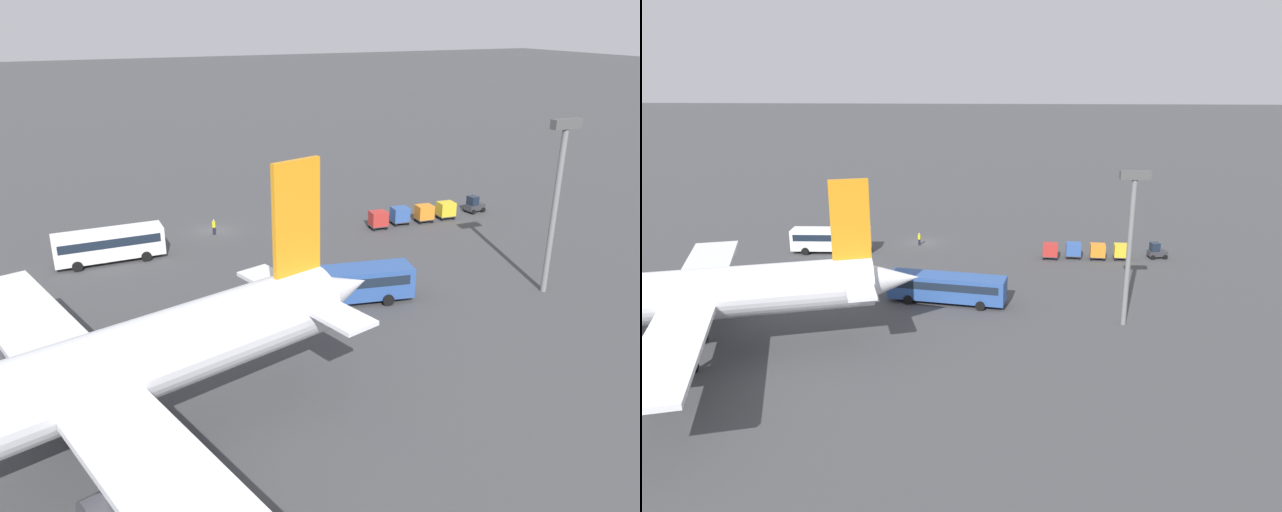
% 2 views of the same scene
% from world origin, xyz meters
% --- Properties ---
extents(ground_plane, '(600.00, 600.00, 0.00)m').
position_xyz_m(ground_plane, '(0.00, 0.00, 0.00)').
color(ground_plane, '#424244').
extents(airplane, '(41.55, 35.80, 15.16)m').
position_xyz_m(airplane, '(17.02, 37.11, 5.70)').
color(airplane, silver).
rests_on(airplane, ground).
extents(shuttle_bus_near, '(10.54, 3.33, 3.22)m').
position_xyz_m(shuttle_bus_near, '(11.84, 5.09, 1.93)').
color(shuttle_bus_near, white).
rests_on(shuttle_bus_near, ground).
extents(shuttle_bus_far, '(12.90, 5.05, 3.05)m').
position_xyz_m(shuttle_bus_far, '(-5.02, 22.85, 1.84)').
color(shuttle_bus_far, '#2D5199').
rests_on(shuttle_bus_far, ground).
extents(baggage_tug, '(2.57, 1.95, 2.10)m').
position_xyz_m(baggage_tug, '(-31.44, 5.90, 0.94)').
color(baggage_tug, '#333338').
rests_on(baggage_tug, ground).
extents(worker_person, '(0.38, 0.38, 1.74)m').
position_xyz_m(worker_person, '(0.34, 1.27, 0.87)').
color(worker_person, '#1E1E2D').
rests_on(worker_person, ground).
extents(cargo_cart_yellow, '(2.12, 1.83, 2.06)m').
position_xyz_m(cargo_cart_yellow, '(-26.71, 6.77, 1.19)').
color(cargo_cart_yellow, '#38383D').
rests_on(cargo_cart_yellow, ground).
extents(cargo_cart_orange, '(2.12, 1.83, 2.06)m').
position_xyz_m(cargo_cart_orange, '(-23.62, 6.83, 1.19)').
color(cargo_cart_orange, '#38383D').
rests_on(cargo_cart_orange, ground).
extents(cargo_cart_blue, '(2.12, 1.83, 2.06)m').
position_xyz_m(cargo_cart_blue, '(-20.54, 6.42, 1.19)').
color(cargo_cart_blue, '#38383D').
rests_on(cargo_cart_blue, ground).
extents(cargo_cart_red, '(2.12, 1.83, 2.06)m').
position_xyz_m(cargo_cart_red, '(-17.45, 6.84, 1.19)').
color(cargo_cart_red, '#38383D').
rests_on(cargo_cart_red, ground).
extents(light_pole, '(2.80, 0.70, 15.23)m').
position_xyz_m(light_pole, '(-22.76, 27.91, 9.52)').
color(light_pole, slate).
rests_on(light_pole, ground).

